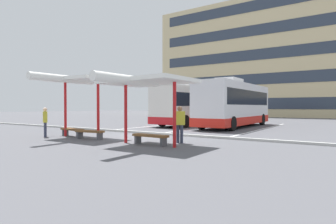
# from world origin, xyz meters

# --- Properties ---
(ground_plane) EXTENTS (160.00, 160.00, 0.00)m
(ground_plane) POSITION_xyz_m (0.00, 0.00, 0.00)
(ground_plane) COLOR #515156
(terminal_building) EXTENTS (42.79, 11.81, 22.30)m
(terminal_building) POSITION_xyz_m (0.03, 38.82, 9.78)
(terminal_building) COLOR #D1BC8C
(terminal_building) RESTS_ON ground
(coach_bus_0) EXTENTS (3.60, 10.42, 3.67)m
(coach_bus_0) POSITION_xyz_m (-1.89, 10.43, 1.74)
(coach_bus_0) COLOR silver
(coach_bus_0) RESTS_ON ground
(coach_bus_1) EXTENTS (2.61, 10.66, 3.82)m
(coach_bus_1) POSITION_xyz_m (1.89, 9.85, 1.82)
(coach_bus_1) COLOR silver
(coach_bus_1) RESTS_ON ground
(lane_stripe_0) EXTENTS (0.16, 14.00, 0.01)m
(lane_stripe_0) POSITION_xyz_m (-4.31, 9.32, 0.00)
(lane_stripe_0) COLOR white
(lane_stripe_0) RESTS_ON ground
(lane_stripe_1) EXTENTS (0.16, 14.00, 0.01)m
(lane_stripe_1) POSITION_xyz_m (0.00, 9.32, 0.00)
(lane_stripe_1) COLOR white
(lane_stripe_1) RESTS_ON ground
(lane_stripe_2) EXTENTS (0.16, 14.00, 0.01)m
(lane_stripe_2) POSITION_xyz_m (4.31, 9.32, 0.00)
(lane_stripe_2) COLOR white
(lane_stripe_2) RESTS_ON ground
(waiting_shelter_0) EXTENTS (3.63, 4.07, 3.22)m
(waiting_shelter_0) POSITION_xyz_m (-2.12, -2.52, 2.97)
(waiting_shelter_0) COLOR red
(waiting_shelter_0) RESTS_ON ground
(bench_0) EXTENTS (1.71, 0.56, 0.45)m
(bench_0) POSITION_xyz_m (-3.02, -2.15, 0.34)
(bench_0) COLOR brown
(bench_0) RESTS_ON ground
(bench_1) EXTENTS (1.65, 0.62, 0.45)m
(bench_1) POSITION_xyz_m (-1.22, -2.47, 0.33)
(bench_1) COLOR brown
(bench_1) RESTS_ON ground
(waiting_shelter_1) EXTENTS (3.63, 4.50, 2.87)m
(waiting_shelter_1) POSITION_xyz_m (2.61, -2.80, 2.65)
(waiting_shelter_1) COLOR red
(waiting_shelter_1) RESTS_ON ground
(bench_2) EXTENTS (1.76, 0.49, 0.45)m
(bench_2) POSITION_xyz_m (2.61, -2.43, 0.34)
(bench_2) COLOR brown
(bench_2) RESTS_ON ground
(platform_kerb) EXTENTS (44.00, 0.24, 0.12)m
(platform_kerb) POSITION_xyz_m (0.00, 1.45, 0.06)
(platform_kerb) COLOR #ADADA8
(platform_kerb) RESTS_ON ground
(waiting_passenger_0) EXTENTS (0.51, 0.44, 1.60)m
(waiting_passenger_0) POSITION_xyz_m (-4.08, -3.09, 0.92)
(waiting_passenger_0) COLOR #33384C
(waiting_passenger_0) RESTS_ON ground
(waiting_passenger_1) EXTENTS (0.53, 0.43, 1.66)m
(waiting_passenger_1) POSITION_xyz_m (3.38, -1.25, 0.96)
(waiting_passenger_1) COLOR #33384C
(waiting_passenger_1) RESTS_ON ground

